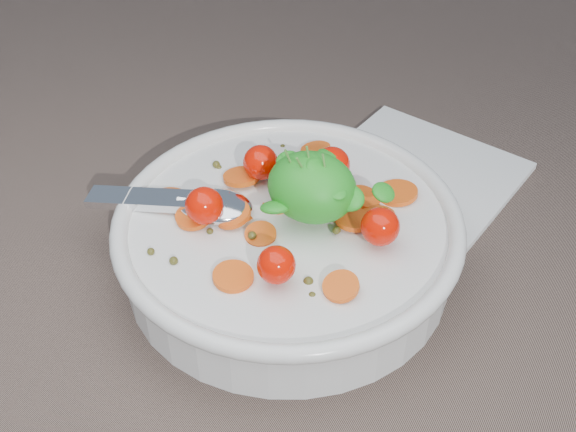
% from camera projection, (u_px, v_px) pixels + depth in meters
% --- Properties ---
extents(ground, '(6.00, 6.00, 0.00)m').
position_uv_depth(ground, '(268.00, 257.00, 0.61)').
color(ground, '#725D51').
rests_on(ground, ground).
extents(bowl, '(0.30, 0.28, 0.12)m').
position_uv_depth(bowl, '(288.00, 237.00, 0.58)').
color(bowl, white).
rests_on(bowl, ground).
extents(napkin, '(0.19, 0.18, 0.01)m').
position_uv_depth(napkin, '(420.00, 171.00, 0.70)').
color(napkin, white).
rests_on(napkin, ground).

